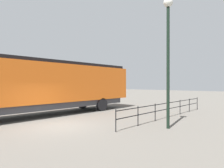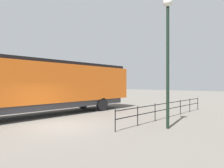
{
  "view_description": "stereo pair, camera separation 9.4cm",
  "coord_description": "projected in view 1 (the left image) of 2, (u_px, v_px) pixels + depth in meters",
  "views": [
    {
      "loc": [
        9.43,
        -6.04,
        2.34
      ],
      "look_at": [
        0.32,
        3.94,
        2.32
      ],
      "focal_mm": 31.41,
      "sensor_mm": 36.0,
      "label": 1
    },
    {
      "loc": [
        9.5,
        -5.98,
        2.34
      ],
      "look_at": [
        0.32,
        3.94,
        2.32
      ],
      "focal_mm": 31.41,
      "sensor_mm": 36.0,
      "label": 2
    }
  ],
  "objects": [
    {
      "name": "platform_fence",
      "position": [
        169.0,
        107.0,
        13.58
      ],
      "size": [
        0.05,
        11.22,
        1.1
      ],
      "color": "black",
      "rests_on": "ground_plane"
    },
    {
      "name": "locomotive",
      "position": [
        38.0,
        85.0,
        13.94
      ],
      "size": [
        2.93,
        17.61,
        4.02
      ],
      "color": "orange",
      "rests_on": "ground_plane"
    },
    {
      "name": "ground_plane",
      "position": [
        60.0,
        126.0,
        10.83
      ],
      "size": [
        120.0,
        120.0,
        0.0
      ],
      "primitive_type": "plane",
      "color": "#666059"
    },
    {
      "name": "lamp_post",
      "position": [
        168.0,
        41.0,
        10.2
      ],
      "size": [
        0.48,
        0.48,
        6.81
      ],
      "color": "black",
      "rests_on": "ground_plane"
    }
  ]
}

